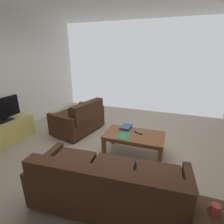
# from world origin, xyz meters

# --- Properties ---
(ground_plane) EXTENTS (5.36, 5.94, 0.01)m
(ground_plane) POSITION_xyz_m (0.00, 0.00, -0.00)
(ground_plane) COLOR tan
(sofa_main) EXTENTS (2.03, 0.96, 0.79)m
(sofa_main) POSITION_xyz_m (-0.44, 1.14, 0.34)
(sofa_main) COLOR black
(sofa_main) RESTS_ON ground
(loveseat_near) EXTENTS (1.04, 1.34, 0.82)m
(loveseat_near) POSITION_xyz_m (1.03, -0.73, 0.36)
(loveseat_near) COLOR black
(loveseat_near) RESTS_ON ground
(coffee_table) EXTENTS (1.13, 0.63, 0.44)m
(coffee_table) POSITION_xyz_m (-0.47, -0.18, 0.37)
(coffee_table) COLOR brown
(coffee_table) RESTS_ON ground
(tv_stand) EXTENTS (0.46, 1.15, 0.50)m
(tv_stand) POSITION_xyz_m (2.30, 0.25, 0.25)
(tv_stand) COLOR #D8C666
(tv_stand) RESTS_ON ground
(flat_tv) EXTENTS (0.21, 0.77, 0.51)m
(flat_tv) POSITION_xyz_m (2.30, 0.26, 0.77)
(flat_tv) COLOR black
(flat_tv) RESTS_ON tv_stand
(coffee_mug) EXTENTS (0.10, 0.08, 0.10)m
(coffee_mug) POSITION_xyz_m (-1.52, 1.37, 0.63)
(coffee_mug) COLOR #B23F38
(coffee_mug) RESTS_ON end_table
(book_stack) EXTENTS (0.23, 0.29, 0.05)m
(book_stack) POSITION_xyz_m (-0.25, -0.40, 0.46)
(book_stack) COLOR #337F51
(book_stack) RESTS_ON coffee_table
(tv_remote) EXTENTS (0.16, 0.11, 0.02)m
(tv_remote) POSITION_xyz_m (-0.54, -0.24, 0.45)
(tv_remote) COLOR black
(tv_remote) RESTS_ON coffee_table
(loose_magazine) EXTENTS (0.24, 0.32, 0.01)m
(loose_magazine) POSITION_xyz_m (-0.30, -0.04, 0.44)
(loose_magazine) COLOR #337F51
(loose_magazine) RESTS_ON coffee_table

